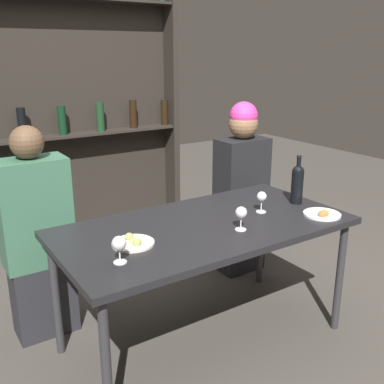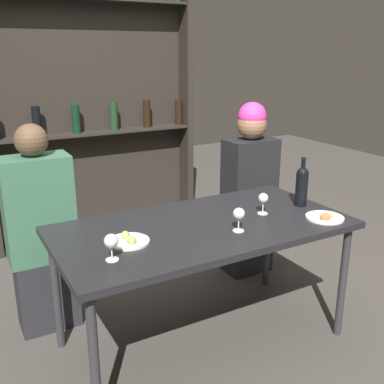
{
  "view_description": "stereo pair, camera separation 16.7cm",
  "coord_description": "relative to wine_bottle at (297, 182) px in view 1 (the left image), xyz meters",
  "views": [
    {
      "loc": [
        -1.3,
        -1.86,
        1.62
      ],
      "look_at": [
        0.0,
        0.12,
        0.88
      ],
      "focal_mm": 42.0,
      "sensor_mm": 36.0,
      "label": 1
    },
    {
      "loc": [
        -1.16,
        -1.95,
        1.62
      ],
      "look_at": [
        0.0,
        0.12,
        0.88
      ],
      "focal_mm": 42.0,
      "sensor_mm": 36.0,
      "label": 2
    }
  ],
  "objects": [
    {
      "name": "food_plate_1",
      "position": [
        -0.04,
        -0.25,
        -0.12
      ],
      "size": [
        0.21,
        0.21,
        0.05
      ],
      "color": "white",
      "rests_on": "dining_table"
    },
    {
      "name": "wine_glass_0",
      "position": [
        -0.29,
        -0.01,
        -0.04
      ],
      "size": [
        0.06,
        0.06,
        0.12
      ],
      "color": "silver",
      "rests_on": "dining_table"
    },
    {
      "name": "seated_person_right",
      "position": [
        0.08,
        0.62,
        -0.22
      ],
      "size": [
        0.37,
        0.22,
        1.29
      ],
      "color": "#26262B",
      "rests_on": "ground_plane"
    },
    {
      "name": "ground_plane",
      "position": [
        -0.68,
        0.02,
        -0.86
      ],
      "size": [
        10.0,
        10.0,
        0.0
      ],
      "primitive_type": "plane",
      "color": "#47423D"
    },
    {
      "name": "seated_person_left",
      "position": [
        -1.42,
        0.62,
        -0.27
      ],
      "size": [
        0.38,
        0.22,
        1.25
      ],
      "color": "#26262B",
      "rests_on": "ground_plane"
    },
    {
      "name": "dining_table",
      "position": [
        -0.68,
        0.02,
        -0.19
      ],
      "size": [
        1.6,
        0.82,
        0.73
      ],
      "color": "black",
      "rests_on": "ground_plane"
    },
    {
      "name": "wine_glass_1",
      "position": [
        -1.26,
        -0.16,
        -0.04
      ],
      "size": [
        0.07,
        0.07,
        0.13
      ],
      "color": "silver",
      "rests_on": "dining_table"
    },
    {
      "name": "food_plate_0",
      "position": [
        -1.12,
        -0.01,
        -0.12
      ],
      "size": [
        0.21,
        0.21,
        0.05
      ],
      "color": "silver",
      "rests_on": "dining_table"
    },
    {
      "name": "wine_rack_wall",
      "position": [
        -0.68,
        1.91,
        0.3
      ],
      "size": [
        1.85,
        0.21,
        2.29
      ],
      "color": "#28231E",
      "rests_on": "ground_plane"
    },
    {
      "name": "wine_bottle",
      "position": [
        0.0,
        0.0,
        0.0
      ],
      "size": [
        0.07,
        0.07,
        0.3
      ],
      "color": "black",
      "rests_on": "dining_table"
    },
    {
      "name": "wine_glass_2",
      "position": [
        -0.56,
        -0.15,
        -0.04
      ],
      "size": [
        0.06,
        0.06,
        0.13
      ],
      "color": "silver",
      "rests_on": "dining_table"
    }
  ]
}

